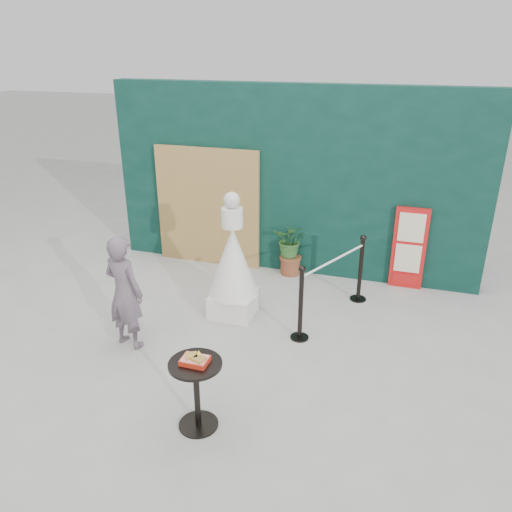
% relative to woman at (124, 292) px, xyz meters
% --- Properties ---
extents(ground, '(60.00, 60.00, 0.00)m').
position_rel_woman_xyz_m(ground, '(1.38, -0.23, -0.74)').
color(ground, '#ADAAA5').
rests_on(ground, ground).
extents(back_wall, '(6.00, 0.30, 3.00)m').
position_rel_woman_xyz_m(back_wall, '(1.38, 2.92, 0.76)').
color(back_wall, black).
rests_on(back_wall, ground).
extents(bamboo_fence, '(1.80, 0.08, 2.00)m').
position_rel_woman_xyz_m(bamboo_fence, '(-0.02, 2.71, 0.26)').
color(bamboo_fence, tan).
rests_on(bamboo_fence, ground).
extents(woman, '(0.60, 0.46, 1.47)m').
position_rel_woman_xyz_m(woman, '(0.00, 0.00, 0.00)').
color(woman, '#65565F').
rests_on(woman, ground).
extents(menu_board, '(0.50, 0.07, 1.30)m').
position_rel_woman_xyz_m(menu_board, '(3.28, 2.73, -0.09)').
color(menu_board, red).
rests_on(menu_board, ground).
extents(statue, '(0.70, 0.70, 1.78)m').
position_rel_woman_xyz_m(statue, '(1.00, 1.13, -0.01)').
color(statue, white).
rests_on(statue, ground).
extents(cafe_table, '(0.52, 0.52, 0.75)m').
position_rel_woman_xyz_m(cafe_table, '(1.43, -1.10, -0.24)').
color(cafe_table, black).
rests_on(cafe_table, ground).
extents(food_basket, '(0.26, 0.19, 0.11)m').
position_rel_woman_xyz_m(food_basket, '(1.43, -1.10, 0.05)').
color(food_basket, red).
rests_on(food_basket, cafe_table).
extents(planter, '(0.53, 0.46, 0.90)m').
position_rel_woman_xyz_m(planter, '(1.45, 2.67, -0.22)').
color(planter, brown).
rests_on(planter, ground).
extents(stanchion_barrier, '(0.84, 1.54, 1.03)m').
position_rel_woman_xyz_m(stanchion_barrier, '(2.34, 1.43, -0.24)').
color(stanchion_barrier, black).
rests_on(stanchion_barrier, ground).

